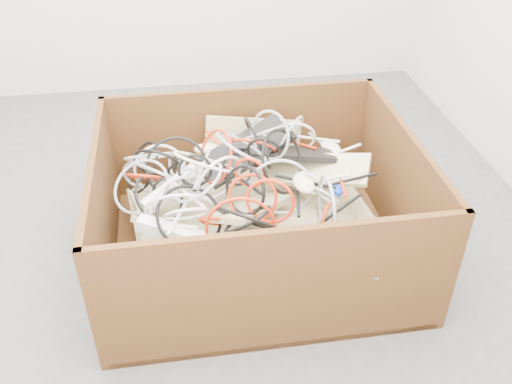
{
  "coord_description": "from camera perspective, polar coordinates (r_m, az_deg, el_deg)",
  "views": [
    {
      "loc": [
        -0.07,
        -1.95,
        1.57
      ],
      "look_at": [
        0.2,
        -0.19,
        0.3
      ],
      "focal_mm": 39.38,
      "sensor_mm": 36.0,
      "label": 1
    }
  ],
  "objects": [
    {
      "name": "mice_scatter",
      "position": [
        2.09,
        0.45,
        -0.07
      ],
      "size": [
        0.8,
        0.71,
        0.21
      ],
      "color": "beige",
      "rests_on": "keyboard_pile"
    },
    {
      "name": "power_strip_right",
      "position": [
        1.97,
        -8.02,
        -4.17
      ],
      "size": [
        0.29,
        0.16,
        0.1
      ],
      "primitive_type": "cube",
      "rotation": [
        -0.1,
        0.17,
        -0.39
      ],
      "color": "white",
      "rests_on": "keyboard_pile"
    },
    {
      "name": "cardboard_box",
      "position": [
        2.27,
        -0.35,
        -3.72
      ],
      "size": [
        1.2,
        1.0,
        0.53
      ],
      "color": "#39260E",
      "rests_on": "ground"
    },
    {
      "name": "power_strip_left",
      "position": [
        2.14,
        -8.3,
        0.62
      ],
      "size": [
        0.26,
        0.2,
        0.12
      ],
      "primitive_type": "cube",
      "rotation": [
        0.14,
        -0.26,
        0.58
      ],
      "color": "white",
      "rests_on": "keyboard_pile"
    },
    {
      "name": "ground",
      "position": [
        2.5,
        -5.2,
        -3.48
      ],
      "size": [
        3.0,
        3.0,
        0.0
      ],
      "primitive_type": "plane",
      "color": "#4A4A4D",
      "rests_on": "ground"
    },
    {
      "name": "keyboard_pile",
      "position": [
        2.23,
        0.95,
        0.14
      ],
      "size": [
        0.98,
        0.95,
        0.36
      ],
      "color": "beige",
      "rests_on": "cardboard_box"
    },
    {
      "name": "vga_plug",
      "position": [
        2.13,
        8.21,
        0.2
      ],
      "size": [
        0.06,
        0.06,
        0.03
      ],
      "primitive_type": "cube",
      "rotation": [
        0.09,
        0.14,
        -0.69
      ],
      "color": "#0E2CD2",
      "rests_on": "keyboard_pile"
    },
    {
      "name": "cable_tangle",
      "position": [
        2.11,
        -3.53,
        1.65
      ],
      "size": [
        1.06,
        0.84,
        0.43
      ],
      "color": "silver",
      "rests_on": "keyboard_pile"
    }
  ]
}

